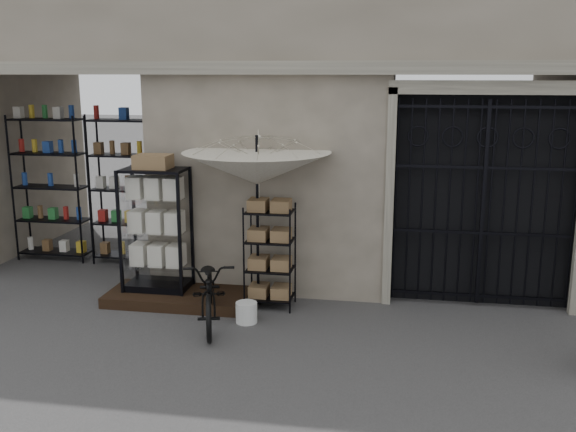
% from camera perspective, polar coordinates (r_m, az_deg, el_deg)
% --- Properties ---
extents(ground, '(80.00, 80.00, 0.00)m').
position_cam_1_polar(ground, '(7.42, 4.37, -12.83)').
color(ground, black).
rests_on(ground, ground).
extents(shop_recess, '(3.00, 1.70, 3.00)m').
position_cam_1_polar(shop_recess, '(10.89, -18.28, 3.09)').
color(shop_recess, black).
rests_on(shop_recess, ground).
extents(shop_shelving, '(2.70, 0.50, 2.50)m').
position_cam_1_polar(shop_shelving, '(11.39, -17.25, 2.27)').
color(shop_shelving, black).
rests_on(shop_shelving, ground).
extents(iron_gate, '(2.50, 0.21, 3.00)m').
position_cam_1_polar(iron_gate, '(9.19, 16.85, 1.50)').
color(iron_gate, black).
rests_on(iron_gate, ground).
extents(step_platform, '(2.00, 0.90, 0.15)m').
position_cam_1_polar(step_platform, '(9.29, -9.69, -7.12)').
color(step_platform, black).
rests_on(step_platform, ground).
extents(display_cabinet, '(0.98, 0.74, 1.88)m').
position_cam_1_polar(display_cabinet, '(9.26, -11.64, -1.73)').
color(display_cabinet, black).
rests_on(display_cabinet, step_platform).
extents(wire_rack, '(0.75, 0.65, 1.44)m').
position_cam_1_polar(wire_rack, '(8.82, -1.61, -3.71)').
color(wire_rack, black).
rests_on(wire_rack, ground).
extents(market_umbrella, '(2.20, 2.22, 2.85)m').
position_cam_1_polar(market_umbrella, '(8.62, -2.79, 5.05)').
color(market_umbrella, black).
rests_on(market_umbrella, ground).
extents(white_bucket, '(0.30, 0.30, 0.27)m').
position_cam_1_polar(white_bucket, '(8.46, -3.71, -8.55)').
color(white_bucket, silver).
rests_on(white_bucket, ground).
extents(bicycle, '(0.84, 1.06, 1.75)m').
position_cam_1_polar(bicycle, '(8.51, -6.87, -9.47)').
color(bicycle, black).
rests_on(bicycle, ground).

